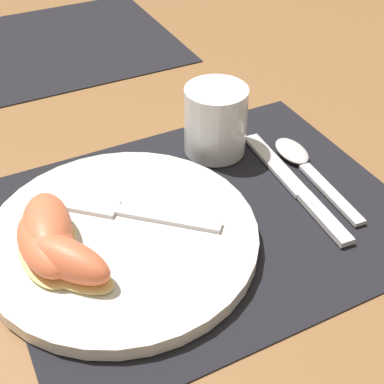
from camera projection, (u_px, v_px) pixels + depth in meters
ground_plane at (205, 217)px, 0.59m from camera, size 3.00×3.00×0.00m
placemat at (205, 216)px, 0.59m from camera, size 0.43×0.34×0.00m
placemat_far at (47, 46)px, 0.92m from camera, size 0.43×0.34×0.00m
plate at (121, 234)px, 0.55m from camera, size 0.28×0.28×0.02m
juice_glass at (215, 124)px, 0.66m from camera, size 0.08×0.08×0.09m
knife at (296, 187)px, 0.62m from camera, size 0.03×0.22×0.01m
spoon at (302, 161)px, 0.65m from camera, size 0.04×0.17×0.01m
fork at (124, 211)px, 0.56m from camera, size 0.15×0.13×0.00m
citrus_wedge_0 at (48, 230)px, 0.52m from camera, size 0.07×0.11×0.04m
citrus_wedge_1 at (47, 246)px, 0.50m from camera, size 0.06×0.10×0.04m
citrus_wedge_2 at (65, 260)px, 0.49m from camera, size 0.09×0.11×0.04m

